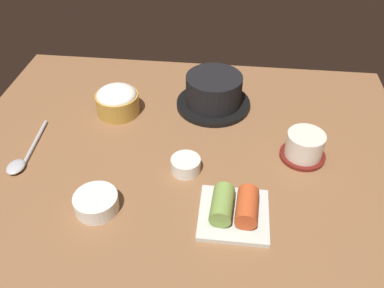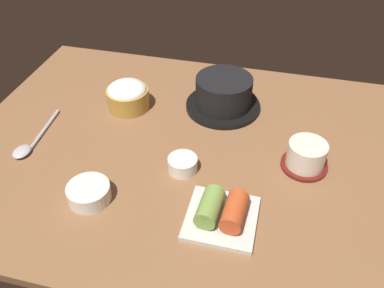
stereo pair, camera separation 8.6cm
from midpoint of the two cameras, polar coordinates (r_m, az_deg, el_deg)
dining_table at (r=90.28cm, az=1.80°, el=-1.06°), size 100.00×76.00×2.00cm
stone_pot at (r=100.00cm, az=6.94°, el=6.90°), size 18.42×18.42×8.43cm
rice_bowl at (r=100.53cm, az=-6.64°, el=6.75°), size 10.37×10.37×6.90cm
tea_cup_with_saucer at (r=87.14cm, az=18.51°, el=-1.90°), size 9.73×9.73×6.08cm
banchan_cup_center at (r=83.21cm, az=1.62°, el=-2.93°), size 6.15×6.15×3.06cm
kimchi_plate at (r=74.41cm, az=7.57°, el=-9.75°), size 12.81×12.81×4.99cm
side_bowl_near at (r=78.89cm, az=-11.31°, el=-6.85°), size 8.29×8.29×3.28cm
spoon at (r=94.86cm, az=-19.58°, el=-0.16°), size 3.60×18.38×1.35cm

